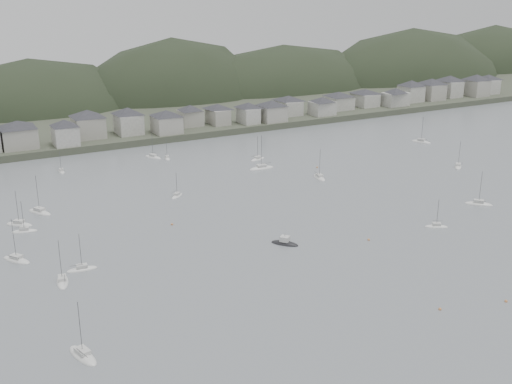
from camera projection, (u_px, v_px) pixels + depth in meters
ground at (427, 317)px, 130.29m from camera, size 900.00×900.00×0.00m
far_shore_land at (82, 99)px, 375.30m from camera, size 900.00×250.00×3.00m
forested_ridge at (103, 127)px, 360.24m from camera, size 851.55×103.94×102.57m
waterfront_town at (240, 110)px, 303.19m from camera, size 451.48×28.46×12.92m
moored_fleet at (224, 215)px, 188.05m from camera, size 229.33×177.46×13.96m
motor_launch_far at (285, 243)px, 167.26m from camera, size 7.02×7.83×3.86m
mooring_buoys at (346, 237)px, 171.71m from camera, size 71.87×109.63×0.70m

